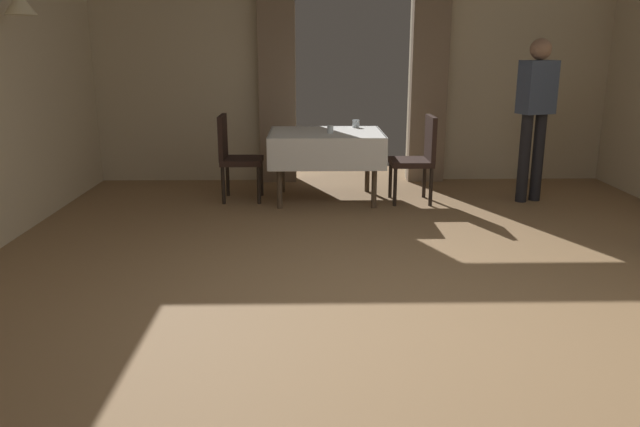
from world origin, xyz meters
name	(u,v)px	position (x,y,z in m)	size (l,w,h in m)	color
ground	(397,317)	(0.00, 0.00, 0.00)	(10.08, 10.08, 0.00)	olive
wall_back	(353,57)	(0.00, 4.18, 1.52)	(6.40, 0.27, 3.00)	beige
dining_table_mid	(326,142)	(-0.36, 3.09, 0.64)	(1.22, 0.99, 0.75)	#4C3D2D
chair_mid_right	(419,155)	(0.64, 2.98, 0.52)	(0.45, 0.44, 0.93)	black
chair_mid_left	(234,153)	(-1.35, 3.10, 0.52)	(0.44, 0.44, 0.93)	black
glass_mid_a	(330,129)	(-0.31, 2.97, 0.79)	(0.07, 0.07, 0.08)	silver
glass_mid_b	(356,124)	(-0.01, 3.44, 0.79)	(0.08, 0.08, 0.09)	silver
person_diner_standing_aside	(536,107)	(1.86, 2.98, 1.02)	(0.41, 0.33, 1.72)	black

